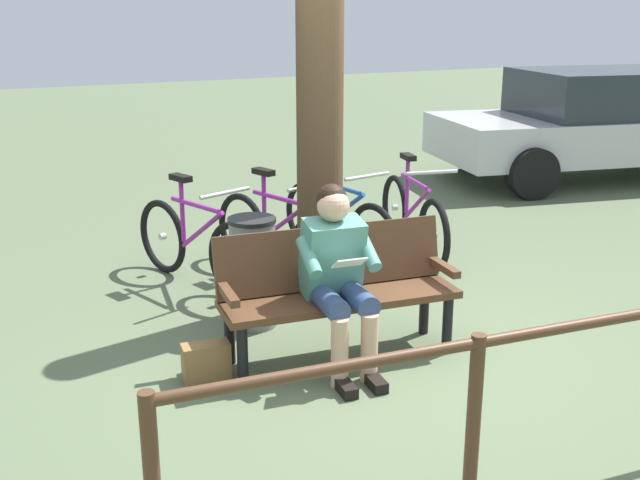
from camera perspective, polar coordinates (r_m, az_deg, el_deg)
ground_plane at (r=5.31m, az=4.71°, el=-8.57°), size 40.00×40.00×0.00m
bench at (r=5.16m, az=1.20°, el=-3.20°), size 1.65×0.67×0.87m
person_reading at (r=4.95m, az=1.32°, el=-2.17°), size 0.52×0.80×1.20m
handbag at (r=5.00m, az=-8.42°, el=-8.88°), size 0.32×0.18×0.24m
tree_trunk at (r=5.94m, az=-0.01°, el=9.50°), size 0.36×0.36×3.03m
litter_bin at (r=5.66m, az=-4.97°, el=-2.39°), size 0.35×0.35×0.83m
bicycle_red at (r=7.37m, az=6.91°, el=1.67°), size 0.54×1.65×0.94m
bicycle_green at (r=7.09m, az=1.33°, el=1.19°), size 0.48×1.67×0.94m
bicycle_orange at (r=6.70m, az=-3.11°, el=0.22°), size 0.63×1.62×0.94m
bicycle_black at (r=6.54m, az=-9.11°, el=-0.39°), size 0.65×1.62×0.94m
railing_fence at (r=3.71m, az=11.46°, el=-10.55°), size 3.06×0.37×0.85m
parked_car at (r=11.25m, az=19.80°, el=8.23°), size 4.49×2.70×1.47m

